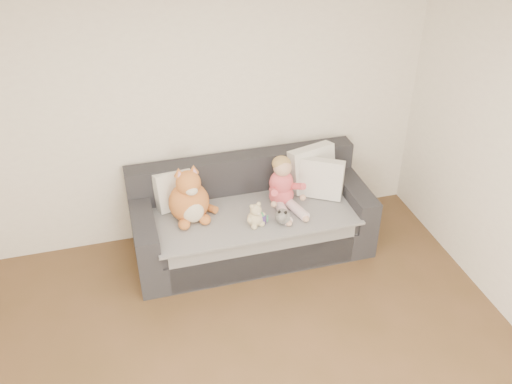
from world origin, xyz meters
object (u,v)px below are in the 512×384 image
(plush_cat, at_px, (190,200))
(sippy_cup, at_px, (262,218))
(toddler, at_px, (283,186))
(teddy_bear, at_px, (256,217))
(sofa, at_px, (251,220))

(plush_cat, relative_size, sippy_cup, 4.43)
(toddler, xyz_separation_m, sippy_cup, (-0.27, -0.23, -0.14))
(teddy_bear, xyz_separation_m, sippy_cup, (0.06, 0.01, -0.03))
(toddler, height_order, sippy_cup, toddler)
(plush_cat, relative_size, teddy_bear, 2.37)
(toddler, xyz_separation_m, teddy_bear, (-0.33, -0.24, -0.11))
(plush_cat, bearing_deg, teddy_bear, -32.95)
(teddy_bear, bearing_deg, plush_cat, 136.26)
(toddler, xyz_separation_m, plush_cat, (-0.86, 0.02, -0.00))
(plush_cat, distance_m, teddy_bear, 0.61)
(toddler, relative_size, teddy_bear, 2.16)
(sofa, bearing_deg, sippy_cup, -85.13)
(sippy_cup, bearing_deg, plush_cat, 156.75)
(sofa, xyz_separation_m, sippy_cup, (0.03, -0.30, 0.23))
(toddler, relative_size, plush_cat, 0.91)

